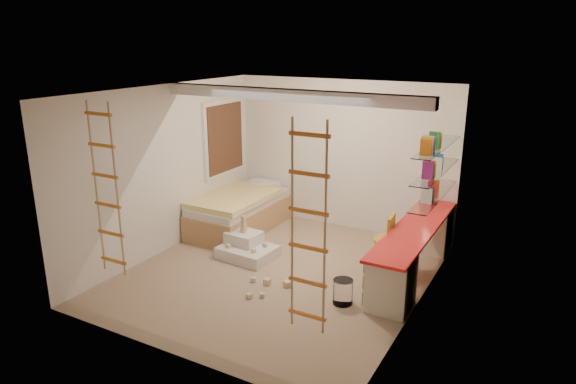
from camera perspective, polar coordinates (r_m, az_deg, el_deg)
The scene contains 15 objects.
floor at distance 7.50m, azimuth -1.12°, elevation -9.03°, with size 4.50×4.50×0.00m, color #92755E.
ceiling_beam at distance 7.05m, azimuth 0.00°, elevation 10.72°, with size 4.00×0.18×0.16m, color white.
window_frame at distance 9.25m, azimuth -7.16°, elevation 5.98°, with size 0.06×1.15×1.35m, color white.
window_blind at distance 9.22m, azimuth -6.96°, elevation 5.96°, with size 0.02×1.00×1.20m, color #4C2D1E.
rope_ladder_left at distance 6.50m, azimuth -19.53°, elevation 0.16°, with size 0.41×0.04×2.13m, color #BF7C20, non-canonical shape.
rope_ladder_right at distance 4.89m, azimuth 2.26°, elevation -4.22°, with size 0.41×0.04×2.13m, color orange, non-canonical shape.
waste_bin at distance 6.69m, azimuth 6.12°, elevation -10.96°, with size 0.26×0.26×0.33m, color white.
desk at distance 7.48m, azimuth 13.82°, elevation -6.23°, with size 0.56×2.80×0.75m.
shelves at distance 7.35m, azimuth 16.12°, elevation 2.22°, with size 0.25×1.80×0.71m.
bed at distance 9.07m, azimuth -5.38°, elevation -2.17°, with size 1.02×2.00×0.69m.
task_lamp at distance 8.13m, azimuth 15.67°, elevation 0.99°, with size 0.14×0.36×0.57m.
swivel_chair at distance 7.48m, azimuth 11.18°, elevation -6.68°, with size 0.58×0.58×0.89m.
play_platform at distance 8.01m, azimuth -4.62°, elevation -6.22°, with size 0.86×0.69×0.36m.
toy_blocks at distance 7.51m, azimuth -3.86°, elevation -7.16°, with size 1.31×1.26×0.63m.
books at distance 7.32m, azimuth 16.21°, elevation 3.26°, with size 0.14×0.70×0.92m.
Camera 1 is at (3.38, -5.84, 3.27)m, focal length 32.00 mm.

